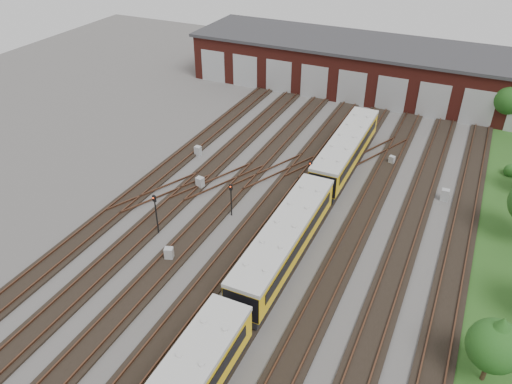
% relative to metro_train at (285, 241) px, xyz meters
% --- Properties ---
extents(ground, '(120.00, 120.00, 0.00)m').
position_rel_metro_train_xyz_m(ground, '(-2.00, -2.12, -1.92)').
color(ground, '#474442').
rests_on(ground, ground).
extents(track_network, '(30.40, 70.00, 0.33)m').
position_rel_metro_train_xyz_m(track_network, '(-2.17, -1.53, -1.82)').
color(track_network, black).
rests_on(track_network, ground).
extents(maintenance_shed, '(51.00, 12.50, 6.35)m').
position_rel_metro_train_xyz_m(maintenance_shed, '(-2.01, 37.85, 1.28)').
color(maintenance_shed, '#581C16').
rests_on(maintenance_shed, ground).
extents(metro_train, '(2.77, 47.06, 3.11)m').
position_rel_metro_train_xyz_m(metro_train, '(0.00, 0.00, 0.00)').
color(metro_train, black).
rests_on(metro_train, ground).
extents(signal_mast_0, '(0.30, 0.28, 3.71)m').
position_rel_metro_train_xyz_m(signal_mast_0, '(-10.77, -1.23, 0.44)').
color(signal_mast_0, black).
rests_on(signal_mast_0, ground).
extents(signal_mast_1, '(0.28, 0.27, 3.15)m').
position_rel_metro_train_xyz_m(signal_mast_1, '(-6.45, 3.61, 0.11)').
color(signal_mast_1, black).
rests_on(signal_mast_1, ground).
extents(signal_mast_2, '(0.32, 0.31, 3.66)m').
position_rel_metro_train_xyz_m(signal_mast_2, '(-1.41, 9.35, 0.41)').
color(signal_mast_2, black).
rests_on(signal_mast_2, ground).
extents(signal_mast_3, '(0.26, 0.24, 3.08)m').
position_rel_metro_train_xyz_m(signal_mast_3, '(-0.59, 14.70, 0.05)').
color(signal_mast_3, black).
rests_on(signal_mast_3, ground).
extents(relay_cabinet_0, '(0.68, 0.58, 1.06)m').
position_rel_metro_train_xyz_m(relay_cabinet_0, '(-14.69, 11.79, -1.39)').
color(relay_cabinet_0, '#A0A3A5').
rests_on(relay_cabinet_0, ground).
extents(relay_cabinet_1, '(0.75, 0.65, 1.14)m').
position_rel_metro_train_xyz_m(relay_cabinet_1, '(-11.21, 6.33, -1.36)').
color(relay_cabinet_1, '#A0A3A5').
rests_on(relay_cabinet_1, ground).
extents(relay_cabinet_2, '(0.79, 0.73, 1.08)m').
position_rel_metro_train_xyz_m(relay_cabinet_2, '(-8.10, -3.65, -1.38)').
color(relay_cabinet_2, '#A0A3A5').
rests_on(relay_cabinet_2, ground).
extents(relay_cabinet_3, '(0.65, 0.59, 0.91)m').
position_rel_metro_train_xyz_m(relay_cabinet_3, '(4.21, 18.59, -1.47)').
color(relay_cabinet_3, '#A0A3A5').
rests_on(relay_cabinet_3, ground).
extents(relay_cabinet_4, '(0.70, 0.59, 1.13)m').
position_rel_metro_train_xyz_m(relay_cabinet_4, '(10.02, 13.97, -1.36)').
color(relay_cabinet_4, '#A0A3A5').
rests_on(relay_cabinet_4, ground).
extents(tree_0, '(3.86, 3.86, 6.40)m').
position_rel_metro_train_xyz_m(tree_0, '(14.00, 32.88, 2.19)').
color(tree_0, '#362718').
rests_on(tree_0, ground).
extents(tree_3, '(3.12, 3.12, 5.18)m').
position_rel_metro_train_xyz_m(tree_3, '(14.69, -4.97, 1.40)').
color(tree_3, '#362718').
rests_on(tree_3, ground).
extents(bush_0, '(1.37, 1.37, 1.37)m').
position_rel_metro_train_xyz_m(bush_0, '(15.04, -3.12, -1.24)').
color(bush_0, '#1E4614').
rests_on(bush_0, ground).
extents(bush_1, '(1.36, 1.36, 1.36)m').
position_rel_metro_train_xyz_m(bush_1, '(15.33, 21.36, -1.24)').
color(bush_1, '#1E4614').
rests_on(bush_1, ground).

